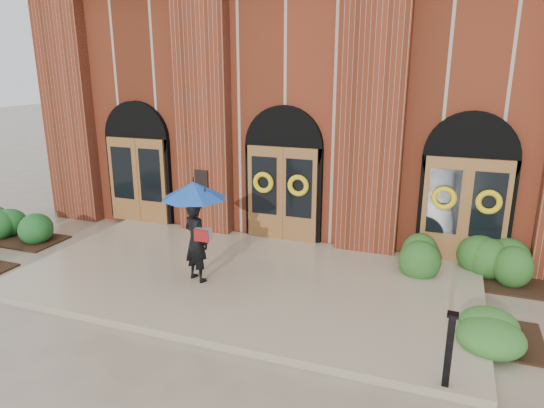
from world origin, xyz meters
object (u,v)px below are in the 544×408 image
at_px(hedge_wall_left, 9,226).
at_px(hedge_wall_right, 494,262).
at_px(man_with_umbrella, 195,212).
at_px(metal_post, 449,348).

xyz_separation_m(hedge_wall_left, hedge_wall_right, (12.47, 1.70, 0.06)).
bearing_deg(hedge_wall_left, hedge_wall_right, 7.76).
distance_m(man_with_umbrella, hedge_wall_left, 6.59).
bearing_deg(hedge_wall_right, metal_post, -101.19).
height_order(man_with_umbrella, metal_post, man_with_umbrella).
xyz_separation_m(metal_post, hedge_wall_left, (-11.57, 2.85, -0.40)).
distance_m(metal_post, hedge_wall_right, 4.65).
distance_m(man_with_umbrella, metal_post, 5.61).
xyz_separation_m(metal_post, hedge_wall_right, (0.90, 4.55, -0.34)).
relative_size(metal_post, hedge_wall_right, 0.35).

